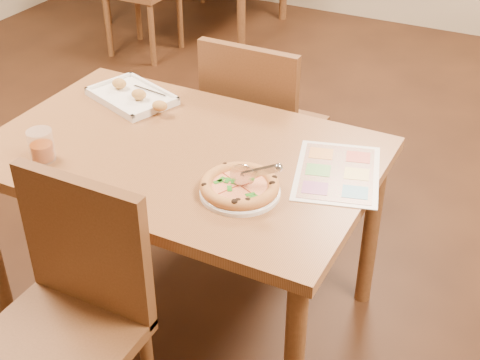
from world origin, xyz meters
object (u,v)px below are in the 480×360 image
at_px(dining_table, 181,171).
at_px(menu, 337,172).
at_px(plate, 240,192).
at_px(chair_far, 257,116).
at_px(chair_near, 70,295).
at_px(pizza_cutter, 255,173).
at_px(appetizer_tray, 133,97).
at_px(glass_tumbler, 42,147).
at_px(pizza, 240,186).

height_order(dining_table, menu, menu).
bearing_deg(plate, chair_far, 111.95).
relative_size(chair_near, pizza_cutter, 3.25).
height_order(appetizer_tray, glass_tumbler, glass_tumbler).
bearing_deg(pizza_cutter, dining_table, 142.55).
distance_m(plate, pizza_cutter, 0.09).
height_order(chair_near, pizza, chair_near).
bearing_deg(menu, chair_far, 136.30).
xyz_separation_m(glass_tumbler, menu, (0.89, 0.36, -0.04)).
bearing_deg(glass_tumbler, chair_far, 66.78).
xyz_separation_m(dining_table, menu, (0.52, 0.10, 0.09)).
distance_m(dining_table, glass_tumbler, 0.46).
distance_m(plate, glass_tumbler, 0.68).
bearing_deg(glass_tumbler, dining_table, 34.53).
bearing_deg(appetizer_tray, chair_near, -67.36).
bearing_deg(glass_tumbler, plate, 9.67).
height_order(pizza_cutter, glass_tumbler, pizza_cutter).
bearing_deg(dining_table, pizza, -24.63).
height_order(chair_far, pizza, chair_far).
bearing_deg(plate, pizza, 133.70).
relative_size(chair_near, plate, 1.92).
bearing_deg(glass_tumbler, pizza, 10.01).
height_order(pizza, glass_tumbler, glass_tumbler).
distance_m(pizza, glass_tumbler, 0.67).
relative_size(chair_near, pizza, 1.94).
bearing_deg(appetizer_tray, plate, -30.05).
relative_size(chair_far, menu, 1.29).
bearing_deg(pizza_cutter, appetizer_tray, 135.18).
bearing_deg(glass_tumbler, appetizer_tray, 88.03).
xyz_separation_m(chair_near, pizza_cutter, (0.34, 0.48, 0.23)).
relative_size(appetizer_tray, menu, 1.06).
bearing_deg(plate, pizza_cutter, 17.04).
distance_m(dining_table, pizza_cutter, 0.40).
distance_m(glass_tumbler, menu, 0.96).
xyz_separation_m(appetizer_tray, glass_tumbler, (-0.02, -0.49, 0.03)).
height_order(plate, appetizer_tray, appetizer_tray).
relative_size(pizza, appetizer_tray, 0.63).
bearing_deg(menu, plate, -132.31).
bearing_deg(chair_near, pizza, 57.69).
bearing_deg(appetizer_tray, pizza, -29.95).
distance_m(pizza_cutter, glass_tumbler, 0.72).
bearing_deg(pizza, dining_table, 155.37).
distance_m(pizza, appetizer_tray, 0.74).
xyz_separation_m(chair_far, pizza_cutter, (0.34, -0.73, 0.23)).
bearing_deg(glass_tumbler, chair_near, -43.68).
xyz_separation_m(chair_far, appetizer_tray, (-0.35, -0.37, 0.17)).
distance_m(chair_far, pizza_cutter, 0.84).
bearing_deg(pizza, plate, -46.30).
bearing_deg(chair_near, plate, 57.20).
relative_size(pizza_cutter, menu, 0.40).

